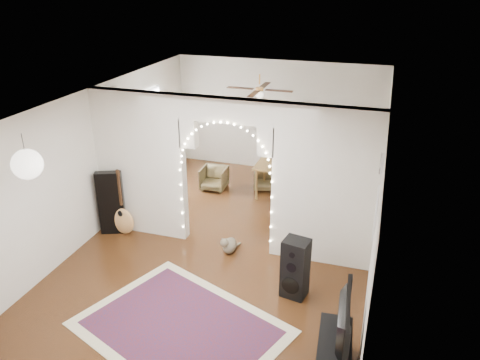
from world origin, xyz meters
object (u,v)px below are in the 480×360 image
(acoustic_guitar, at_px, (122,211))
(dining_table, at_px, (284,168))
(media_console, at_px, (333,358))
(dining_chair_left, at_px, (214,178))
(floor_speaker, at_px, (295,268))
(bookcase, at_px, (302,149))
(dining_chair_right, at_px, (266,179))

(acoustic_guitar, distance_m, dining_table, 3.51)
(dining_table, bearing_deg, media_console, -69.58)
(acoustic_guitar, bearing_deg, dining_chair_left, 88.92)
(media_console, bearing_deg, acoustic_guitar, 147.86)
(floor_speaker, distance_m, dining_table, 3.42)
(bookcase, height_order, dining_chair_left, bookcase)
(dining_table, bearing_deg, bookcase, 84.32)
(floor_speaker, relative_size, bookcase, 0.70)
(bookcase, bearing_deg, dining_chair_left, -149.08)
(media_console, distance_m, dining_chair_right, 5.43)
(acoustic_guitar, bearing_deg, dining_table, 64.08)
(acoustic_guitar, distance_m, floor_speaker, 3.53)
(bookcase, distance_m, dining_chair_right, 1.24)
(media_console, relative_size, dining_chair_left, 1.76)
(floor_speaker, height_order, dining_chair_left, floor_speaker)
(dining_chair_left, relative_size, dining_chair_right, 1.04)
(floor_speaker, height_order, dining_table, floor_speaker)
(floor_speaker, xyz_separation_m, media_console, (0.76, -1.39, -0.23))
(bookcase, bearing_deg, media_console, -82.41)
(floor_speaker, bearing_deg, media_console, -50.55)
(acoustic_guitar, relative_size, bookcase, 0.81)
(dining_chair_left, bearing_deg, dining_chair_right, 15.72)
(bookcase, xyz_separation_m, dining_chair_right, (-0.62, -0.99, -0.43))
(bookcase, xyz_separation_m, dining_table, (-0.14, -1.30, -0.00))
(dining_chair_left, height_order, dining_chair_right, dining_chair_left)
(dining_table, bearing_deg, dining_chair_left, -177.61)
(floor_speaker, bearing_deg, dining_chair_left, 138.42)
(dining_table, bearing_deg, dining_chair_right, 147.28)
(acoustic_guitar, xyz_separation_m, floor_speaker, (3.43, -0.84, -0.01))
(acoustic_guitar, bearing_deg, bookcase, 74.45)
(acoustic_guitar, bearing_deg, floor_speaker, 6.00)
(floor_speaker, height_order, dining_chair_right, floor_speaker)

